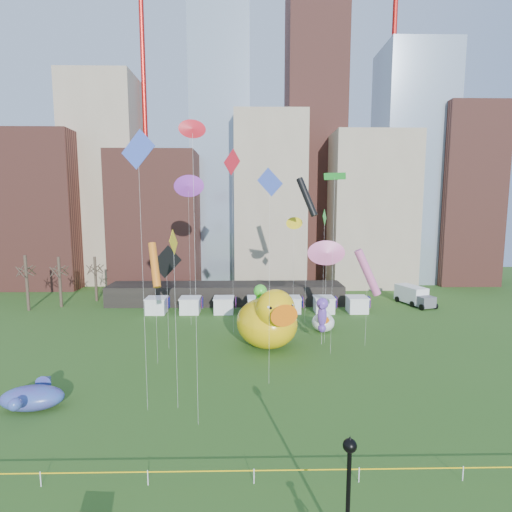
{
  "coord_description": "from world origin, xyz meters",
  "views": [
    {
      "loc": [
        -0.27,
        -20.1,
        15.57
      ],
      "look_at": [
        0.28,
        8.51,
        12.0
      ],
      "focal_mm": 27.0,
      "sensor_mm": 36.0,
      "label": 1
    }
  ],
  "objects_px": {
    "big_duck": "(269,320)",
    "seahorse_purple": "(322,312)",
    "small_duck": "(323,321)",
    "lamppost": "(349,485)",
    "whale_inflatable": "(33,396)",
    "seahorse_green": "(260,301)",
    "box_truck": "(413,295)"
  },
  "relations": [
    {
      "from": "big_duck",
      "to": "seahorse_purple",
      "type": "distance_m",
      "value": 6.27
    },
    {
      "from": "small_duck",
      "to": "lamppost",
      "type": "relative_size",
      "value": 0.7
    },
    {
      "from": "big_duck",
      "to": "whale_inflatable",
      "type": "height_order",
      "value": "big_duck"
    },
    {
      "from": "seahorse_green",
      "to": "whale_inflatable",
      "type": "distance_m",
      "value": 24.61
    },
    {
      "from": "big_duck",
      "to": "box_truck",
      "type": "height_order",
      "value": "big_duck"
    },
    {
      "from": "small_duck",
      "to": "seahorse_purple",
      "type": "distance_m",
      "value": 5.3
    },
    {
      "from": "lamppost",
      "to": "box_truck",
      "type": "height_order",
      "value": "lamppost"
    },
    {
      "from": "big_duck",
      "to": "small_duck",
      "type": "distance_m",
      "value": 9.27
    },
    {
      "from": "lamppost",
      "to": "small_duck",
      "type": "bearing_deg",
      "value": 80.9
    },
    {
      "from": "lamppost",
      "to": "box_truck",
      "type": "xyz_separation_m",
      "value": [
        22.38,
        45.22,
        -2.08
      ]
    },
    {
      "from": "big_duck",
      "to": "small_duck",
      "type": "xyz_separation_m",
      "value": [
        7.21,
        5.52,
        -1.87
      ]
    },
    {
      "from": "seahorse_purple",
      "to": "box_truck",
      "type": "xyz_separation_m",
      "value": [
        18.35,
        18.14,
        -2.33
      ]
    },
    {
      "from": "whale_inflatable",
      "to": "box_truck",
      "type": "xyz_separation_m",
      "value": [
        43.59,
        31.76,
        0.54
      ]
    },
    {
      "from": "seahorse_purple",
      "to": "big_duck",
      "type": "bearing_deg",
      "value": -158.35
    },
    {
      "from": "small_duck",
      "to": "box_truck",
      "type": "bearing_deg",
      "value": 46.69
    },
    {
      "from": "seahorse_green",
      "to": "seahorse_purple",
      "type": "bearing_deg",
      "value": -31.01
    },
    {
      "from": "seahorse_green",
      "to": "seahorse_purple",
      "type": "height_order",
      "value": "seahorse_green"
    },
    {
      "from": "seahorse_purple",
      "to": "lamppost",
      "type": "bearing_deg",
      "value": -85.57
    },
    {
      "from": "lamppost",
      "to": "seahorse_purple",
      "type": "bearing_deg",
      "value": 81.54
    },
    {
      "from": "small_duck",
      "to": "whale_inflatable",
      "type": "relative_size",
      "value": 0.66
    },
    {
      "from": "big_duck",
      "to": "lamppost",
      "type": "distance_m",
      "value": 26.23
    },
    {
      "from": "small_duck",
      "to": "box_truck",
      "type": "xyz_separation_m",
      "value": [
        17.32,
        13.56,
        0.14
      ]
    },
    {
      "from": "big_duck",
      "to": "lamppost",
      "type": "height_order",
      "value": "big_duck"
    },
    {
      "from": "small_duck",
      "to": "box_truck",
      "type": "distance_m",
      "value": 22.0
    },
    {
      "from": "seahorse_green",
      "to": "seahorse_purple",
      "type": "relative_size",
      "value": 1.19
    },
    {
      "from": "small_duck",
      "to": "seahorse_green",
      "type": "xyz_separation_m",
      "value": [
        -8.05,
        -2.05,
        3.22
      ]
    },
    {
      "from": "seahorse_green",
      "to": "big_duck",
      "type": "bearing_deg",
      "value": -87.65
    },
    {
      "from": "big_duck",
      "to": "whale_inflatable",
      "type": "distance_m",
      "value": 23.0
    },
    {
      "from": "big_duck",
      "to": "whale_inflatable",
      "type": "xyz_separation_m",
      "value": [
        -19.06,
        -12.67,
        -2.27
      ]
    },
    {
      "from": "box_truck",
      "to": "whale_inflatable",
      "type": "bearing_deg",
      "value": -161.43
    },
    {
      "from": "big_duck",
      "to": "lamppost",
      "type": "bearing_deg",
      "value": -104.4
    },
    {
      "from": "seahorse_purple",
      "to": "box_truck",
      "type": "relative_size",
      "value": 0.75
    }
  ]
}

